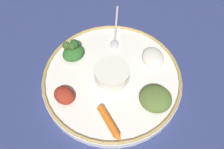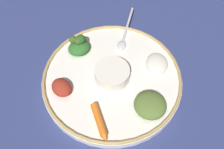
{
  "view_description": "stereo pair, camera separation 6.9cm",
  "coord_description": "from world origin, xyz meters",
  "px_view_note": "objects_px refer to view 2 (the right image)",
  "views": [
    {
      "loc": [
        -0.34,
        0.18,
        0.61
      ],
      "look_at": [
        0.0,
        0.0,
        0.03
      ],
      "focal_mm": 44.73,
      "sensor_mm": 36.0,
      "label": 1
    },
    {
      "loc": [
        -0.36,
        0.11,
        0.61
      ],
      "look_at": [
        0.0,
        0.0,
        0.03
      ],
      "focal_mm": 44.73,
      "sensor_mm": 36.0,
      "label": 2
    }
  ],
  "objects_px": {
    "greens_pile": "(79,46)",
    "carrot_near_spoon": "(100,122)",
    "spoon": "(125,35)",
    "center_bowl": "(112,74)"
  },
  "relations": [
    {
      "from": "center_bowl",
      "to": "spoon",
      "type": "distance_m",
      "value": 0.14
    },
    {
      "from": "spoon",
      "to": "carrot_near_spoon",
      "type": "xyz_separation_m",
      "value": [
        -0.23,
        0.14,
        0.0
      ]
    },
    {
      "from": "center_bowl",
      "to": "spoon",
      "type": "height_order",
      "value": "center_bowl"
    },
    {
      "from": "greens_pile",
      "to": "carrot_near_spoon",
      "type": "distance_m",
      "value": 0.22
    },
    {
      "from": "center_bowl",
      "to": "carrot_near_spoon",
      "type": "xyz_separation_m",
      "value": [
        -0.11,
        0.06,
        -0.01
      ]
    },
    {
      "from": "greens_pile",
      "to": "center_bowl",
      "type": "bearing_deg",
      "value": -152.5
    },
    {
      "from": "spoon",
      "to": "center_bowl",
      "type": "bearing_deg",
      "value": 148.42
    },
    {
      "from": "greens_pile",
      "to": "carrot_near_spoon",
      "type": "bearing_deg",
      "value": 178.32
    },
    {
      "from": "spoon",
      "to": "greens_pile",
      "type": "relative_size",
      "value": 2.16
    },
    {
      "from": "greens_pile",
      "to": "carrot_near_spoon",
      "type": "xyz_separation_m",
      "value": [
        -0.22,
        0.01,
        -0.01
      ]
    }
  ]
}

